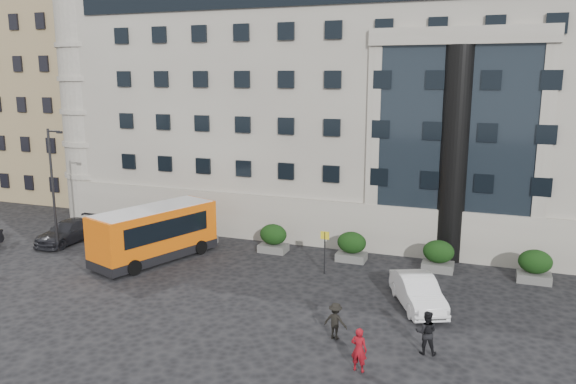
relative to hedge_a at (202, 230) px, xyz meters
name	(u,v)px	position (x,y,z in m)	size (l,w,h in m)	color
ground	(198,292)	(4.00, -7.80, -0.93)	(120.00, 120.00, 0.00)	black
civic_building	(391,103)	(10.00, 14.20, 8.07)	(44.00, 24.00, 18.00)	gray
entrance_column	(454,156)	(16.00, 2.50, 5.57)	(1.80, 1.80, 13.00)	black
apartment_near	(78,88)	(-20.00, 12.20, 9.07)	(14.00, 14.00, 20.00)	#957D57
apartment_far	(156,77)	(-23.00, 30.20, 10.07)	(13.00, 13.00, 22.00)	#7C6348
hedge_a	(202,230)	(0.00, 0.00, 0.00)	(1.80, 1.26, 1.84)	#5C5C59
hedge_b	(273,238)	(5.20, 0.00, 0.00)	(1.80, 1.26, 1.84)	#5C5C59
hedge_c	(352,246)	(10.40, 0.00, 0.00)	(1.80, 1.26, 1.84)	#5C5C59
hedge_d	(438,256)	(15.60, 0.00, 0.00)	(1.80, 1.26, 1.84)	#5C5C59
hedge_e	(535,266)	(20.80, 0.00, 0.00)	(1.80, 1.26, 1.84)	#5C5C59
street_lamp	(53,186)	(-7.94, -4.80, 3.44)	(1.16, 0.18, 8.00)	#262628
bus_stop_sign	(325,245)	(9.50, -2.80, 0.80)	(0.50, 0.08, 2.52)	#262628
minibus	(154,231)	(-1.11, -3.99, 0.89)	(5.24, 8.37, 3.30)	#E85F0A
red_truck	(181,189)	(-7.96, 10.54, 0.34)	(2.57, 4.80, 2.48)	maroon
parked_car_c	(69,231)	(-8.81, -2.85, -0.19)	(2.08, 5.12, 1.49)	black
parked_car_d	(157,199)	(-8.97, 8.20, -0.17)	(2.50, 5.43, 1.51)	black
white_taxi	(418,292)	(15.18, -5.77, -0.14)	(1.67, 4.80, 1.58)	white
pedestrian_a	(359,350)	(13.87, -12.80, -0.04)	(0.65, 0.43, 1.78)	maroon
pedestrian_b	(426,332)	(16.14, -10.47, 0.00)	(0.90, 0.70, 1.85)	black
pedestrian_c	(335,321)	(12.29, -10.48, -0.11)	(1.06, 0.61, 1.64)	black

